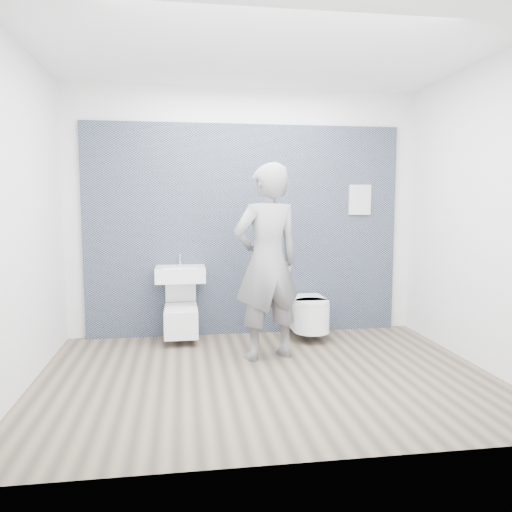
{
  "coord_description": "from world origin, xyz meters",
  "views": [
    {
      "loc": [
        -0.72,
        -4.21,
        1.53
      ],
      "look_at": [
        0.0,
        0.6,
        1.0
      ],
      "focal_mm": 35.0,
      "sensor_mm": 36.0,
      "label": 1
    }
  ],
  "objects": [
    {
      "name": "info_placard",
      "position": [
        1.36,
        1.43,
        0.0
      ],
      "size": [
        0.26,
        0.03,
        0.35
      ],
      "primitive_type": "cube",
      "color": "white",
      "rests_on": "ground"
    },
    {
      "name": "ground",
      "position": [
        0.0,
        0.0,
        0.0
      ],
      "size": [
        4.0,
        4.0,
        0.0
      ],
      "primitive_type": "plane",
      "color": "brown",
      "rests_on": "ground"
    },
    {
      "name": "washbasin",
      "position": [
        -0.74,
        1.24,
        0.75
      ],
      "size": [
        0.53,
        0.4,
        0.4
      ],
      "color": "white",
      "rests_on": "ground"
    },
    {
      "name": "tile_wall",
      "position": [
        0.0,
        1.47,
        0.0
      ],
      "size": [
        3.6,
        0.06,
        2.4
      ],
      "primitive_type": "cube",
      "color": "black",
      "rests_on": "ground"
    },
    {
      "name": "visitor",
      "position": [
        0.1,
        0.5,
        0.95
      ],
      "size": [
        0.79,
        0.64,
        1.9
      ],
      "primitive_type": "imported",
      "rotation": [
        0.0,
        0.0,
        3.44
      ],
      "color": "slate",
      "rests_on": "ground"
    },
    {
      "name": "room_shell",
      "position": [
        0.0,
        0.0,
        1.74
      ],
      "size": [
        4.0,
        4.0,
        4.0
      ],
      "color": "silver",
      "rests_on": "ground"
    },
    {
      "name": "toilet_square",
      "position": [
        -0.74,
        1.19,
        0.26
      ],
      "size": [
        0.36,
        0.52,
        0.7
      ],
      "color": "white",
      "rests_on": "ground"
    },
    {
      "name": "toilet_rounded",
      "position": [
        0.67,
        1.11,
        0.28
      ],
      "size": [
        0.39,
        0.66,
        0.35
      ],
      "color": "white",
      "rests_on": "ground"
    }
  ]
}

